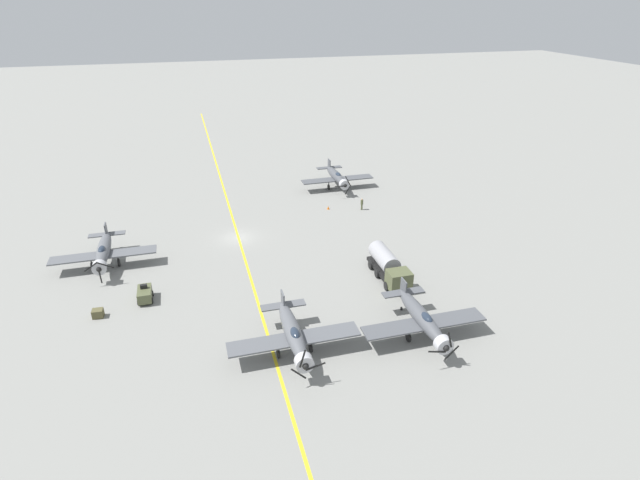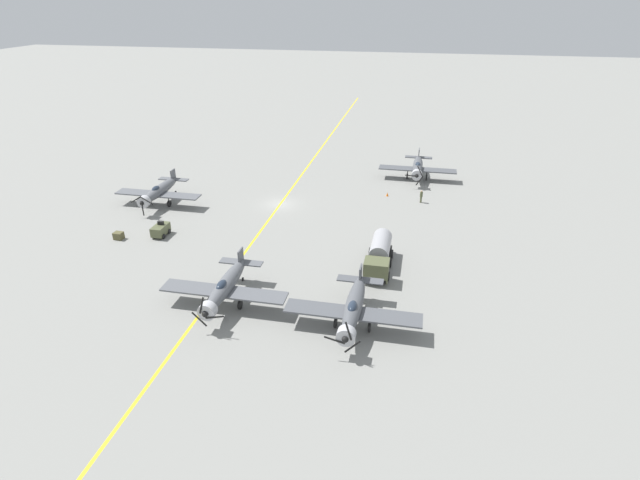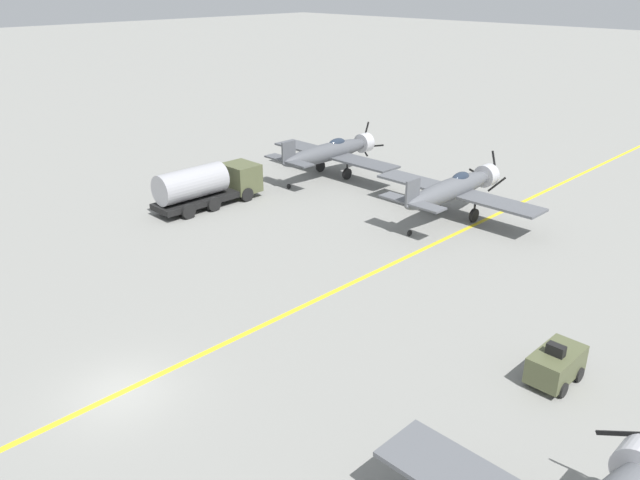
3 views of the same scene
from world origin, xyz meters
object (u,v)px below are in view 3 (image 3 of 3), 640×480
at_px(tow_tractor, 556,364).
at_px(fuel_tanker, 208,185).
at_px(airplane_far_left, 331,152).
at_px(airplane_far_center, 454,189).

bearing_deg(tow_tractor, fuel_tanker, 174.52).
distance_m(airplane_far_left, fuel_tanker, 11.14).
height_order(airplane_far_left, fuel_tanker, airplane_far_left).
bearing_deg(fuel_tanker, tow_tractor, -5.48).
relative_size(airplane_far_left, tow_tractor, 4.62).
xyz_separation_m(airplane_far_left, fuel_tanker, (-1.18, -11.06, -0.50)).
xyz_separation_m(airplane_far_center, fuel_tanker, (-13.45, -10.07, -0.50)).
height_order(airplane_far_left, airplane_far_center, airplane_far_center).
xyz_separation_m(fuel_tanker, tow_tractor, (26.82, -2.57, -0.72)).
height_order(fuel_tanker, tow_tractor, fuel_tanker).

